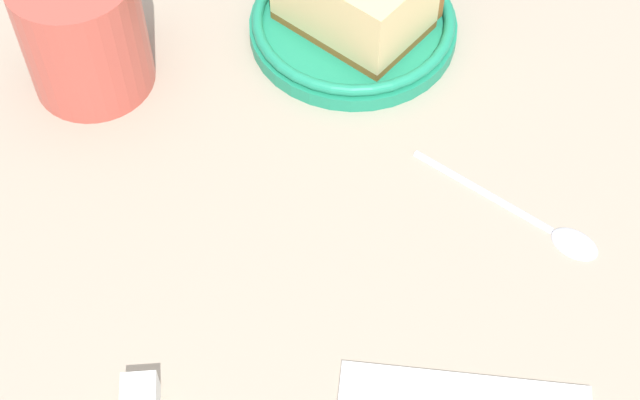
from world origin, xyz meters
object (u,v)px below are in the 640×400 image
Objects in this scene: sugar_cube at (140,395)px; small_plate at (353,24)px; tea_mug at (84,28)px; teaspoon at (543,223)px.

small_plate is at bearing 158.91° from sugar_cube.
tea_mug reaches higher than sugar_cube.
teaspoon is (15.84, 11.75, -0.59)cm from small_plate.
small_plate is 30.13cm from sugar_cube.
small_plate is 1.40× the size of tea_mug.
tea_mug reaches higher than small_plate.
tea_mug is at bearing -74.94° from small_plate.
teaspoon is (11.19, 29.04, -4.17)cm from tea_mug.
teaspoon is 25.72cm from sugar_cube.
small_plate reaches higher than teaspoon.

